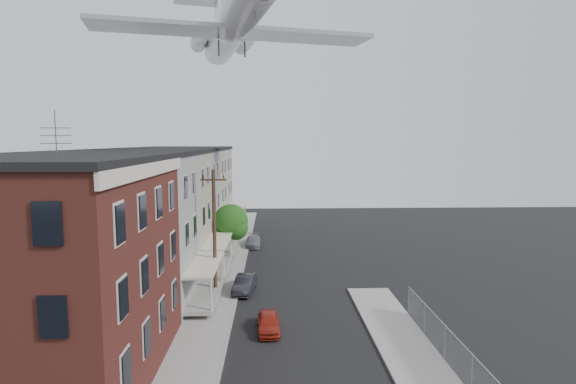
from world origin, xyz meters
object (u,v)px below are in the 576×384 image
(street_tree, at_px, (232,223))
(car_near, at_px, (268,323))
(car_mid, at_px, (245,284))
(car_far, at_px, (253,241))
(airplane, at_px, (232,26))
(utility_pole, at_px, (214,232))

(street_tree, xyz_separation_m, car_near, (3.47, -16.01, -2.91))
(street_tree, height_order, car_mid, street_tree)
(car_mid, xyz_separation_m, car_far, (0.02, 14.36, -0.06))
(car_near, bearing_deg, airplane, 99.99)
(car_near, distance_m, car_far, 21.36)
(car_near, xyz_separation_m, airplane, (-2.97, 13.05, 19.76))
(car_near, height_order, airplane, airplane)
(car_mid, relative_size, airplane, 0.15)
(street_tree, height_order, car_near, street_tree)
(car_near, height_order, car_far, car_far)
(street_tree, bearing_deg, car_near, -77.76)
(street_tree, bearing_deg, car_far, 72.01)
(car_near, distance_m, car_mid, 7.16)
(street_tree, height_order, airplane, airplane)
(utility_pole, distance_m, street_tree, 10.00)
(car_near, bearing_deg, car_far, 91.91)
(car_mid, bearing_deg, airplane, 108.30)
(utility_pole, distance_m, car_near, 8.28)
(utility_pole, height_order, street_tree, utility_pole)
(utility_pole, distance_m, car_far, 15.89)
(street_tree, distance_m, car_far, 6.26)
(street_tree, xyz_separation_m, car_mid, (1.70, -9.08, -2.84))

